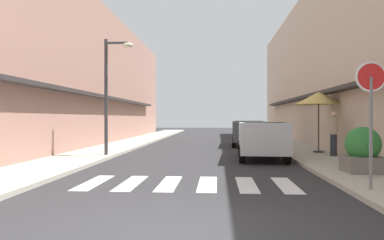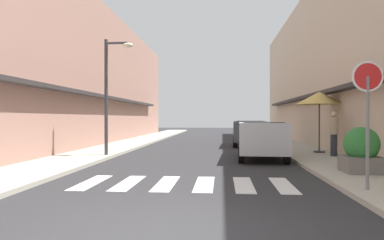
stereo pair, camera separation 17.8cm
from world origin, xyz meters
name	(u,v)px [view 1 (the left image)]	position (x,y,z in m)	size (l,w,h in m)	color
ground_plane	(204,148)	(0.00, 15.13, 0.00)	(83.22, 83.22, 0.00)	#2B2B2D
sidewalk_left	(120,146)	(-4.69, 15.13, 0.06)	(2.37, 52.96, 0.12)	#ADA899
sidewalk_right	(291,147)	(4.69, 15.13, 0.06)	(2.37, 52.96, 0.12)	#ADA899
building_row_left	(62,76)	(-8.37, 16.02, 4.12)	(5.50, 36.04, 8.24)	#A87A6B
building_row_right	(356,65)	(8.37, 16.02, 4.58)	(5.50, 36.04, 9.16)	#C6B299
crosswalk	(188,184)	(0.00, 3.92, 0.01)	(5.20, 2.20, 0.01)	silver
parked_car_near	(262,136)	(2.46, 9.57, 0.92)	(1.96, 4.20, 1.47)	silver
parked_car_mid	(248,130)	(2.46, 16.52, 0.92)	(1.94, 4.38, 1.47)	#4C5156
round_street_sign	(371,91)	(3.95, 2.89, 2.19)	(0.65, 0.07, 2.70)	slate
street_lamp	(111,83)	(-3.62, 9.71, 3.05)	(1.19, 0.28, 4.72)	#38383D
cafe_umbrella	(319,99)	(5.14, 11.44, 2.48)	(2.05, 2.05, 2.65)	#262626
planter_corner	(363,151)	(4.74, 5.42, 0.72)	(0.99, 0.99, 1.26)	slate
pedestrian_walking_near	(334,132)	(5.30, 9.85, 1.06)	(0.34, 0.34, 1.78)	#282B33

